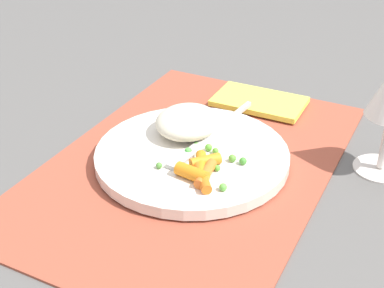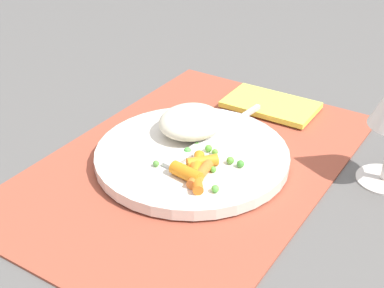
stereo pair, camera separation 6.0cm
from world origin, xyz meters
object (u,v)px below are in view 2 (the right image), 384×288
(rice_mound, at_px, (191,122))
(carrot_portion, at_px, (196,171))
(napkin, at_px, (271,105))
(plate, at_px, (192,156))
(fork, at_px, (206,140))

(rice_mound, bearing_deg, carrot_portion, 35.97)
(rice_mound, distance_m, napkin, 0.16)
(plate, xyz_separation_m, carrot_portion, (0.04, 0.03, 0.01))
(carrot_portion, distance_m, fork, 0.08)
(plate, relative_size, fork, 1.21)
(fork, bearing_deg, plate, -6.53)
(plate, xyz_separation_m, napkin, (-0.19, 0.02, -0.00))
(plate, xyz_separation_m, fork, (-0.03, 0.00, 0.01))
(rice_mound, relative_size, carrot_portion, 1.20)
(fork, xyz_separation_m, napkin, (-0.16, 0.02, -0.01))
(plate, distance_m, rice_mound, 0.05)
(rice_mound, height_order, napkin, rice_mound)
(carrot_portion, xyz_separation_m, napkin, (-0.23, -0.01, -0.02))
(rice_mound, height_order, carrot_portion, rice_mound)
(carrot_portion, height_order, fork, carrot_portion)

